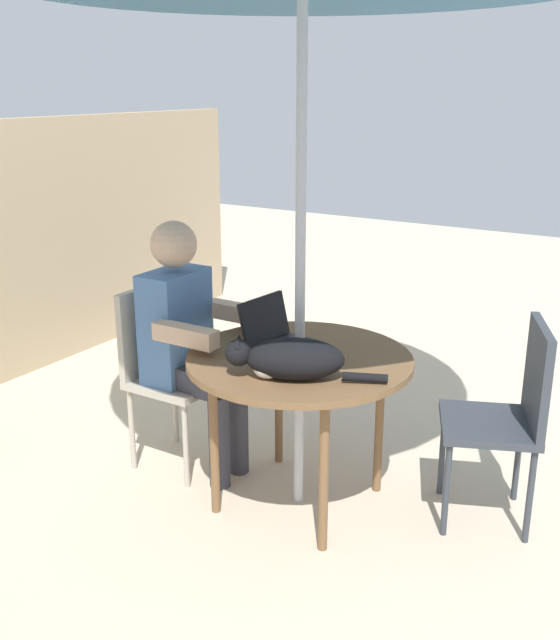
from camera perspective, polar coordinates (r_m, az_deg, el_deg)
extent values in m
plane|color=beige|center=(3.53, 1.43, -13.77)|extent=(14.00, 14.00, 0.00)
cylinder|color=brown|center=(3.22, 1.52, -3.08)|extent=(0.99, 0.99, 0.03)
cylinder|color=brown|center=(3.70, -0.09, -6.18)|extent=(0.04, 0.04, 0.69)
cylinder|color=brown|center=(3.29, -5.13, -9.47)|extent=(0.04, 0.04, 0.69)
cylinder|color=brown|center=(3.04, 3.41, -11.96)|extent=(0.04, 0.04, 0.69)
cylinder|color=brown|center=(3.48, 7.70, -8.04)|extent=(0.04, 0.04, 0.69)
cylinder|color=#B7B7BC|center=(3.08, 1.59, 5.07)|extent=(0.04, 0.04, 2.34)
cube|color=#B2A899|center=(3.68, -7.90, -4.69)|extent=(0.40, 0.40, 0.04)
cube|color=#B2A899|center=(3.71, -10.22, -0.70)|extent=(0.40, 0.04, 0.44)
cylinder|color=#B2A899|center=(3.99, -8.12, -6.51)|extent=(0.03, 0.03, 0.43)
cylinder|color=#B2A899|center=(3.76, -11.42, -8.27)|extent=(0.03, 0.03, 0.43)
cylinder|color=#B2A899|center=(3.56, -7.31, -9.63)|extent=(0.03, 0.03, 0.43)
cylinder|color=#B2A899|center=(3.80, -4.11, -7.66)|extent=(0.03, 0.03, 0.43)
cube|color=#33383F|center=(3.32, 15.84, -7.80)|extent=(0.52, 0.52, 0.04)
cube|color=#33383F|center=(3.26, 19.34, -4.11)|extent=(0.38, 0.18, 0.44)
cylinder|color=#33383F|center=(3.31, 18.80, -12.83)|extent=(0.03, 0.03, 0.43)
cylinder|color=#33383F|center=(3.60, 17.96, -10.09)|extent=(0.03, 0.03, 0.43)
cylinder|color=#33383F|center=(3.56, 12.47, -9.94)|extent=(0.03, 0.03, 0.43)
cylinder|color=#33383F|center=(3.26, 12.77, -12.71)|extent=(0.03, 0.03, 0.43)
cube|color=#4C72A5|center=(3.58, -8.09, -0.42)|extent=(0.34, 0.20, 0.54)
sphere|color=#DBAD89|center=(3.47, -8.25, 5.83)|extent=(0.22, 0.22, 0.22)
cube|color=#383842|center=(3.51, -6.85, -4.59)|extent=(0.12, 0.30, 0.12)
cylinder|color=#383842|center=(3.54, -4.74, -9.35)|extent=(0.10, 0.10, 0.47)
cube|color=#383842|center=(3.63, -5.30, -3.78)|extent=(0.12, 0.30, 0.12)
cylinder|color=#383842|center=(3.66, -3.26, -8.39)|extent=(0.10, 0.10, 0.47)
cube|color=#DBAD89|center=(3.28, -7.35, -1.16)|extent=(0.08, 0.32, 0.08)
cube|color=#DBAD89|center=(3.59, -3.38, 0.61)|extent=(0.08, 0.32, 0.08)
cube|color=black|center=(3.31, 0.20, -2.04)|extent=(0.32, 0.26, 0.02)
cube|color=black|center=(3.34, -1.20, 0.09)|extent=(0.30, 0.09, 0.20)
cube|color=black|center=(3.34, -1.32, 0.11)|extent=(0.30, 0.09, 0.20)
ellipsoid|color=black|center=(2.95, 1.16, -3.03)|extent=(0.35, 0.44, 0.17)
sphere|color=black|center=(2.96, -3.24, -2.54)|extent=(0.11, 0.11, 0.11)
ellipsoid|color=white|center=(2.97, -0.96, -3.66)|extent=(0.16, 0.16, 0.09)
cylinder|color=black|center=(2.94, 6.60, -4.45)|extent=(0.11, 0.18, 0.04)
cone|color=black|center=(2.97, -3.18, -1.44)|extent=(0.04, 0.04, 0.03)
cone|color=black|center=(2.92, -3.33, -1.83)|extent=(0.04, 0.04, 0.03)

